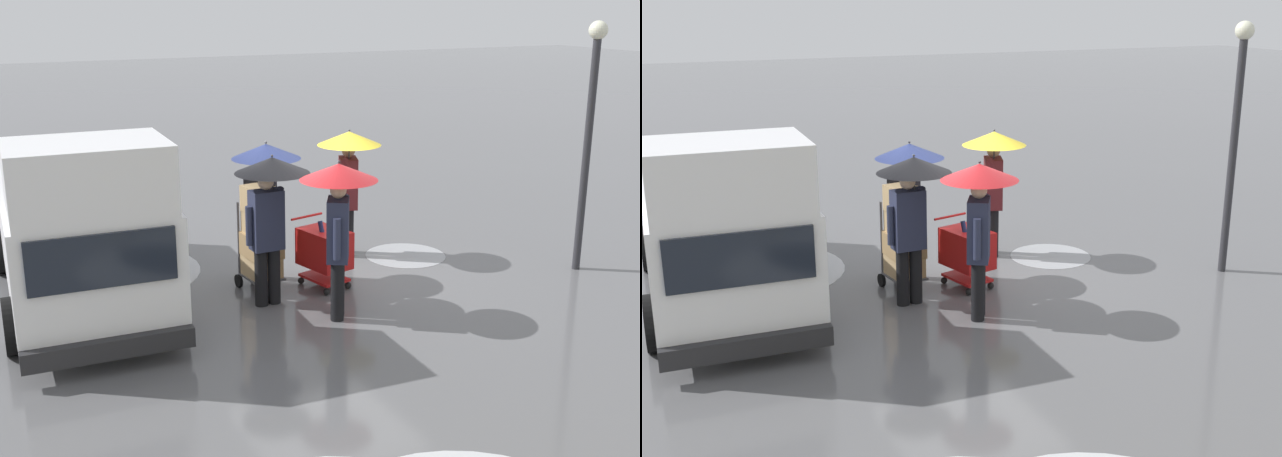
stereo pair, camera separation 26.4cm
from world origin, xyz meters
TOP-DOWN VIEW (x-y plane):
  - ground_plane at (0.00, 0.00)m, footprint 90.00×90.00m
  - slush_patch_near_cluster at (2.89, -1.88)m, footprint 2.86×2.86m
  - slush_patch_under_van at (-1.80, -0.64)m, footprint 1.34×1.34m
  - cargo_van_parked_right at (3.46, -0.77)m, footprint 2.37×5.42m
  - shopping_cart_vendor at (0.08, 0.09)m, footprint 0.72×0.92m
  - hand_dolly_boxes at (0.98, -0.17)m, footprint 0.58×0.75m
  - pedestrian_pink_side at (0.42, 1.19)m, footprint 1.04×1.04m
  - pedestrian_black_side at (1.06, 0.38)m, footprint 1.04×1.04m
  - pedestrian_white_side at (-0.92, -1.08)m, footprint 1.04×1.04m
  - pedestrian_far_side at (0.74, -0.62)m, footprint 1.04×1.04m
  - street_lamp at (-3.91, 1.12)m, footprint 0.28×0.28m

SIDE VIEW (x-z plane):
  - ground_plane at x=0.00m, z-range 0.00..0.00m
  - slush_patch_near_cluster at x=2.89m, z-range 0.00..0.01m
  - slush_patch_under_van at x=-1.80m, z-range 0.00..0.01m
  - shopping_cart_vendor at x=0.08m, z-range 0.05..1.09m
  - hand_dolly_boxes at x=0.98m, z-range 0.06..1.64m
  - cargo_van_parked_right at x=3.46m, z-range -0.12..2.48m
  - pedestrian_white_side at x=-0.92m, z-range 0.50..2.64m
  - pedestrian_pink_side at x=0.42m, z-range 0.51..2.66m
  - pedestrian_black_side at x=1.06m, z-range 0.51..2.66m
  - pedestrian_far_side at x=0.74m, z-range 0.51..2.66m
  - street_lamp at x=-3.91m, z-range 0.44..4.30m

